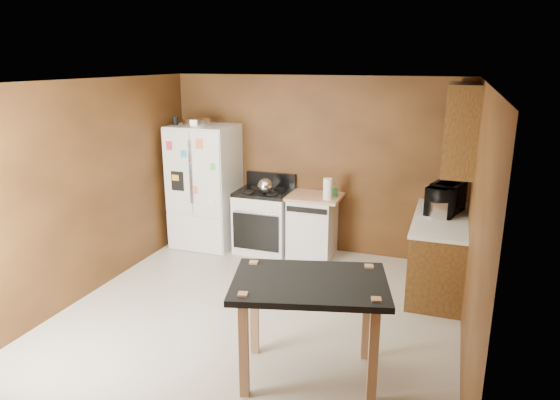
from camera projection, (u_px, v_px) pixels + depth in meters
The scene contains 18 objects.
floor at pixel (256, 318), 5.41m from camera, with size 4.50×4.50×0.00m, color beige.
ceiling at pixel (252, 82), 4.73m from camera, with size 4.50×4.50×0.00m, color white.
wall_back at pixel (314, 165), 7.11m from camera, with size 4.20×4.20×0.00m, color brown.
wall_front at pixel (113, 308), 3.03m from camera, with size 4.20×4.20×0.00m, color brown.
wall_left at pixel (85, 190), 5.74m from camera, with size 4.50×4.50×0.00m, color brown.
wall_right at pixel (474, 230), 4.40m from camera, with size 4.50×4.50×0.00m, color brown.
roasting_pan at pixel (197, 122), 7.08m from camera, with size 0.40×0.40×0.10m, color silver.
pen_cup at pixel (175, 121), 7.12m from camera, with size 0.08×0.08×0.12m, color black.
kettle at pixel (265, 186), 6.94m from camera, with size 0.21×0.21×0.21m, color silver.
paper_towel at pixel (328, 189), 6.68m from camera, with size 0.12×0.12×0.29m, color white.
green_canister at pixel (334, 192), 6.86m from camera, with size 0.11×0.11×0.12m, color green.
toaster at pixel (436, 208), 5.90m from camera, with size 0.17×0.28×0.21m, color silver.
microwave at pixel (446, 199), 6.06m from camera, with size 0.60×0.40×0.33m, color black.
refrigerator at pixel (205, 186), 7.35m from camera, with size 0.90×0.80×1.80m.
gas_range at pixel (264, 220), 7.24m from camera, with size 0.76×0.68×1.10m.
dishwasher at pixel (312, 225), 7.03m from camera, with size 0.78×0.63×0.89m.
right_cabinets at pixel (445, 216), 5.92m from camera, with size 0.63×1.58×2.45m.
island at pixel (310, 295), 4.22m from camera, with size 1.48×1.17×0.93m.
Camera 1 is at (1.87, -4.49, 2.70)m, focal length 32.00 mm.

